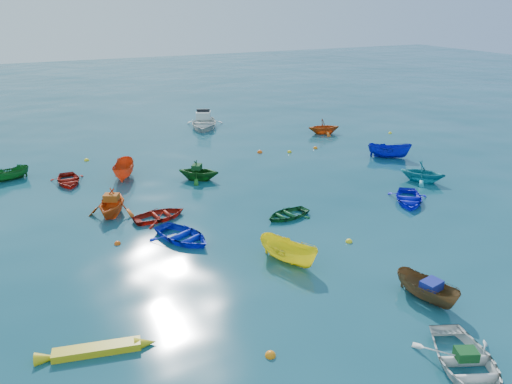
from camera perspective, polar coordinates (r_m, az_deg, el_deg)
name	(u,v)px	position (r m, az deg, el deg)	size (l,w,h in m)	color
ground	(300,234)	(24.13, 5.09, -4.78)	(160.00, 160.00, 0.00)	#0A3C49
dinghy_blue_sw	(183,240)	(23.69, -8.37, -5.45)	(2.27, 3.17, 0.66)	#1023C8
dinghy_white_near	(465,370)	(17.31, 22.78, -18.26)	(2.55, 3.56, 0.74)	white
sampan_brown_mid	(426,300)	(20.18, 18.82, -11.56)	(1.00, 2.66, 1.03)	brown
dinghy_blue_se	(408,202)	(28.95, 17.00, -1.11)	(2.18, 3.05, 0.63)	#1114DA
dinghy_orange_w	(113,214)	(27.21, -16.04, -2.45)	(2.44, 2.83, 1.49)	#E85915
sampan_yellow_mid	(288,262)	(21.64, 3.70, -7.99)	(1.12, 2.97, 1.15)	yellow
dinghy_green_e	(287,217)	(25.88, 3.58, -2.87)	(1.76, 2.46, 0.51)	#135327
dinghy_cyan_se	(422,181)	(32.46, 18.40, 1.15)	(2.30, 2.67, 1.40)	teal
dinghy_red_nw	(160,219)	(26.11, -10.92, -3.01)	(1.95, 2.72, 0.56)	#A2180D
sampan_orange_n	(125,178)	(32.49, -14.77, 1.56)	(1.18, 3.13, 1.21)	#D54114
dinghy_green_n	(199,180)	(31.30, -6.54, 1.40)	(2.20, 2.56, 1.35)	#145717
sampan_blue_far	(389,157)	(36.79, 14.92, 3.84)	(1.13, 2.99, 1.16)	#0D14A7
dinghy_red_far	(69,183)	(32.61, -20.63, 0.95)	(2.01, 2.81, 0.58)	#9C160D
dinghy_orange_far	(324,134)	(42.33, 7.72, 6.61)	(2.24, 2.60, 1.37)	#C34E12
sampan_green_far	(10,180)	(34.61, -26.28, 1.22)	(0.92, 2.44, 0.94)	#13541E
kayak_yellow	(97,353)	(17.47, -17.67, -17.09)	(0.49, 3.42, 0.33)	yellow
motorboat_white	(204,128)	(44.27, -5.98, 7.34)	(3.26, 4.56, 1.55)	silver
tarp_green_a	(466,354)	(17.07, 22.89, -16.69)	(0.64, 0.48, 0.31)	#134D1E
tarp_blue_a	(431,285)	(19.76, 19.42, -10.02)	(0.75, 0.57, 0.36)	navy
tarp_orange_a	(111,197)	(26.91, -16.21, -0.60)	(0.74, 0.56, 0.36)	#B24D12
tarp_green_b	(197,167)	(31.06, -6.78, 2.86)	(0.67, 0.51, 0.32)	#0F3F17
buoy_or_a	(270,356)	(16.60, 1.65, -18.22)	(0.35, 0.35, 0.35)	orange
buoy_ye_a	(349,242)	(23.65, 10.58, -5.64)	(0.32, 0.32, 0.32)	yellow
buoy_or_c	(118,244)	(23.93, -15.55, -5.76)	(0.31, 0.31, 0.31)	#DA4C0B
buoy_ye_c	(289,152)	(36.83, 3.85, 4.54)	(0.33, 0.33, 0.33)	yellow
buoy_or_d	(315,148)	(38.00, 6.80, 4.97)	(0.33, 0.33, 0.33)	orange
buoy_ye_d	(87,161)	(36.78, -18.79, 3.41)	(0.34, 0.34, 0.34)	yellow
buoy_or_e	(260,153)	(36.66, 0.43, 4.52)	(0.39, 0.39, 0.39)	#FE580D
buoy_ye_e	(390,133)	(43.55, 15.07, 6.49)	(0.29, 0.29, 0.29)	yellow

